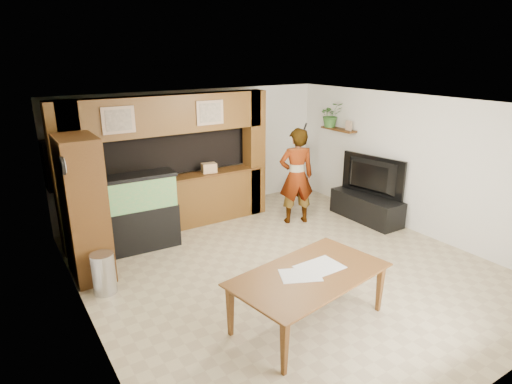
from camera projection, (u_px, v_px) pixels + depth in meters
floor at (286, 267)px, 6.95m from camera, size 6.50×6.50×0.00m
ceiling at (290, 105)px, 6.14m from camera, size 6.50×6.50×0.00m
wall_back at (197, 152)px, 9.14m from camera, size 6.00×0.00×6.00m
wall_left at (82, 234)px, 5.00m from camera, size 0.00×6.50×6.50m
wall_right at (415, 165)px, 8.09m from camera, size 0.00×6.50×6.50m
partition at (165, 163)px, 8.16m from camera, size 4.20×0.99×2.60m
wall_clock at (63, 166)px, 5.63m from camera, size 0.05×0.25×0.25m
wall_shelf at (339, 129)px, 9.44m from camera, size 0.25×0.90×0.04m
pantry_cabinet at (84, 209)px, 6.38m from camera, size 0.55×0.90×2.20m
trash_can at (104, 273)px, 6.13m from camera, size 0.33×0.33×0.61m
aquarium at (141, 213)px, 7.43m from camera, size 1.23×0.46×1.36m
tv_stand at (366, 207)px, 8.86m from camera, size 0.57×1.56×0.52m
television at (369, 177)px, 8.65m from camera, size 0.44×1.42×0.81m
photo_frame at (349, 126)px, 9.16m from camera, size 0.05×0.16×0.21m
potted_plant at (331, 115)px, 9.53m from camera, size 0.61×0.57×0.55m
person at (296, 176)px, 8.52m from camera, size 0.83×0.68×1.94m
microphone at (305, 127)px, 8.10m from camera, size 0.03×0.10×0.15m
dining_table at (311, 299)px, 5.40m from camera, size 2.16×1.43×0.71m
newspaper_a at (300, 275)px, 5.27m from camera, size 0.60×0.53×0.01m
newspaper_b at (320, 267)px, 5.47m from camera, size 0.58×0.43×0.01m
counter_box at (209, 168)px, 8.50m from camera, size 0.31×0.23×0.19m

